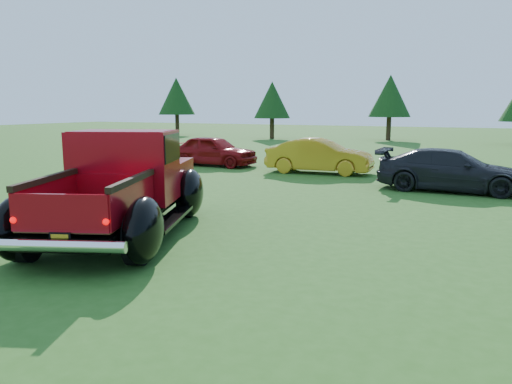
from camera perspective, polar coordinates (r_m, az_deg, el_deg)
ground at (r=10.02m, az=-3.18°, el=-5.06°), size 120.00×120.00×0.00m
tree_far_west at (r=46.84m, az=-9.07°, el=10.75°), size 3.33×3.33×5.20m
tree_west at (r=41.03m, az=1.86°, el=10.46°), size 2.94×2.94×4.60m
tree_mid_left at (r=40.22m, az=15.07°, el=10.55°), size 3.20×3.20×5.00m
pickup_truck at (r=10.64m, az=-14.67°, el=0.94°), size 4.18×5.96×2.08m
show_car_red at (r=22.01m, az=-4.89°, el=4.74°), size 3.92×1.62×1.33m
show_car_yellow at (r=19.58m, az=7.25°, el=4.11°), size 4.17×1.75×1.34m
show_car_grey at (r=16.37m, az=21.44°, el=2.33°), size 4.43×1.81×1.28m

